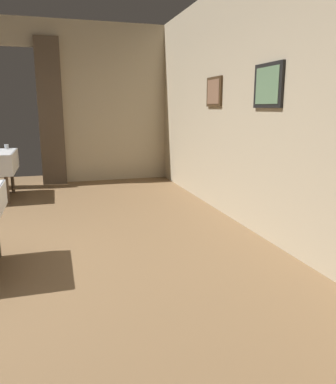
% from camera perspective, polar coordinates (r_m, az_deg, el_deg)
% --- Properties ---
extents(wall_right, '(0.16, 8.40, 3.00)m').
position_cam_1_polar(wall_right, '(4.06, 17.23, 13.11)').
color(wall_right, beige).
rests_on(wall_right, ground).
extents(glass_far_b, '(0.07, 0.07, 0.08)m').
position_cam_1_polar(glass_far_b, '(6.92, -23.23, 6.32)').
color(glass_far_b, silver).
rests_on(glass_far_b, dining_table_far).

